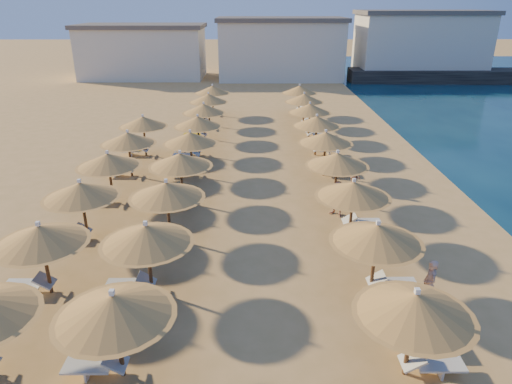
{
  "coord_description": "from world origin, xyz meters",
  "views": [
    {
      "loc": [
        -0.79,
        -14.5,
        9.04
      ],
      "look_at": [
        -0.66,
        4.0,
        1.3
      ],
      "focal_mm": 32.0,
      "sensor_mm": 36.0,
      "label": 1
    }
  ],
  "objects_px": {
    "parasol_row_east": "(337,160)",
    "beachgoer_a": "(429,284)",
    "jetty": "(474,76)",
    "beachgoer_c": "(354,176)",
    "beachgoer_b": "(338,199)",
    "parasol_row_west": "(180,161)"
  },
  "relations": [
    {
      "from": "parasol_row_east",
      "to": "beachgoer_a",
      "type": "distance_m",
      "value": 8.49
    },
    {
      "from": "jetty",
      "to": "beachgoer_a",
      "type": "xyz_separation_m",
      "value": [
        -21.27,
        -44.04,
        0.07
      ]
    },
    {
      "from": "beachgoer_c",
      "to": "beachgoer_b",
      "type": "bearing_deg",
      "value": -54.33
    },
    {
      "from": "jetty",
      "to": "beachgoer_c",
      "type": "relative_size",
      "value": 19.43
    },
    {
      "from": "jetty",
      "to": "parasol_row_west",
      "type": "relative_size",
      "value": 0.75
    },
    {
      "from": "jetty",
      "to": "beachgoer_a",
      "type": "relative_size",
      "value": 18.21
    },
    {
      "from": "jetty",
      "to": "beachgoer_c",
      "type": "distance_m",
      "value": 40.52
    },
    {
      "from": "parasol_row_west",
      "to": "beachgoer_b",
      "type": "xyz_separation_m",
      "value": [
        7.23,
        -1.55,
        -1.31
      ]
    },
    {
      "from": "jetty",
      "to": "parasol_row_west",
      "type": "bearing_deg",
      "value": -128.4
    },
    {
      "from": "parasol_row_east",
      "to": "beachgoer_b",
      "type": "distance_m",
      "value": 2.04
    },
    {
      "from": "beachgoer_a",
      "to": "jetty",
      "type": "bearing_deg",
      "value": 156.3
    },
    {
      "from": "jetty",
      "to": "beachgoer_a",
      "type": "bearing_deg",
      "value": -114.0
    },
    {
      "from": "beachgoer_a",
      "to": "parasol_row_east",
      "type": "bearing_deg",
      "value": -167.01
    },
    {
      "from": "beachgoer_b",
      "to": "beachgoer_a",
      "type": "relative_size",
      "value": 1.01
    },
    {
      "from": "beachgoer_c",
      "to": "beachgoer_a",
      "type": "relative_size",
      "value": 0.94
    },
    {
      "from": "parasol_row_east",
      "to": "beachgoer_c",
      "type": "relative_size",
      "value": 25.98
    },
    {
      "from": "parasol_row_west",
      "to": "parasol_row_east",
      "type": "bearing_deg",
      "value": 0.0
    },
    {
      "from": "parasol_row_east",
      "to": "beachgoer_a",
      "type": "xyz_separation_m",
      "value": [
        1.59,
        -8.23,
        -1.32
      ]
    },
    {
      "from": "beachgoer_c",
      "to": "beachgoer_a",
      "type": "distance_m",
      "value": 9.8
    },
    {
      "from": "parasol_row_west",
      "to": "beachgoer_a",
      "type": "bearing_deg",
      "value": -42.57
    },
    {
      "from": "beachgoer_b",
      "to": "beachgoer_a",
      "type": "bearing_deg",
      "value": -32.64
    },
    {
      "from": "parasol_row_west",
      "to": "beachgoer_c",
      "type": "relative_size",
      "value": 25.98
    }
  ]
}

